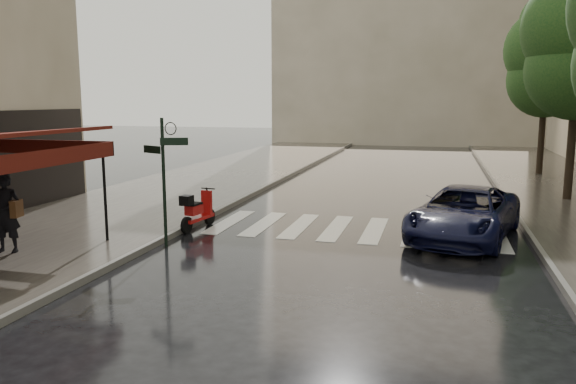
% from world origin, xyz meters
% --- Properties ---
extents(ground, '(120.00, 120.00, 0.00)m').
position_xyz_m(ground, '(0.00, 0.00, 0.00)').
color(ground, black).
rests_on(ground, ground).
extents(sidewalk_near, '(6.00, 60.00, 0.12)m').
position_xyz_m(sidewalk_near, '(-4.50, 12.00, 0.06)').
color(sidewalk_near, '#38332D').
rests_on(sidewalk_near, ground).
extents(curb_near, '(0.12, 60.00, 0.16)m').
position_xyz_m(curb_near, '(-1.45, 12.00, 0.07)').
color(curb_near, '#595651').
rests_on(curb_near, ground).
extents(curb_far, '(0.12, 60.00, 0.16)m').
position_xyz_m(curb_far, '(7.45, 12.00, 0.07)').
color(curb_far, '#595651').
rests_on(curb_far, ground).
extents(crosswalk, '(7.85, 3.20, 0.01)m').
position_xyz_m(crosswalk, '(2.98, 6.00, 0.01)').
color(crosswalk, silver).
rests_on(crosswalk, ground).
extents(signpost, '(1.17, 0.29, 3.10)m').
position_xyz_m(signpost, '(-1.19, 3.00, 1.83)').
color(signpost, black).
rests_on(signpost, ground).
extents(backdrop_building, '(22.00, 6.00, 20.00)m').
position_xyz_m(backdrop_building, '(3.00, 38.00, 10.00)').
color(backdrop_building, gray).
rests_on(backdrop_building, ground).
extents(tree_far, '(3.80, 3.80, 8.16)m').
position_xyz_m(tree_far, '(9.70, 19.00, 5.46)').
color(tree_far, black).
rests_on(tree_far, sidewalk_far).
extents(pedestrian_with_umbrella, '(1.27, 1.28, 2.53)m').
position_xyz_m(pedestrian_with_umbrella, '(-4.19, 1.23, 1.80)').
color(pedestrian_with_umbrella, black).
rests_on(pedestrian_with_umbrella, sidewalk_near).
extents(scooter, '(0.55, 1.61, 1.06)m').
position_xyz_m(scooter, '(-1.21, 4.88, 0.49)').
color(scooter, black).
rests_on(scooter, ground).
extents(parked_car, '(3.30, 5.15, 1.32)m').
position_xyz_m(parked_car, '(5.80, 5.66, 0.66)').
color(parked_car, black).
rests_on(parked_car, ground).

